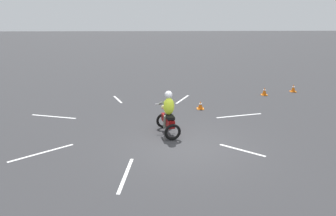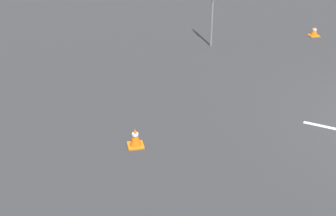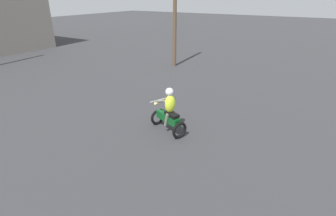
# 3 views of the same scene
# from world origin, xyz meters

# --- Properties ---
(motorcycle_rider_background) EXTENTS (1.08, 1.54, 1.66)m
(motorcycle_rider_background) POSITION_xyz_m (2.21, 11.76, 0.73)
(motorcycle_rider_background) COLOR black
(motorcycle_rider_background) RESTS_ON ground
(utility_pole_near) EXTENTS (0.24, 0.24, 7.25)m
(utility_pole_near) POSITION_xyz_m (10.37, 16.33, 3.62)
(utility_pole_near) COLOR brown
(utility_pole_near) RESTS_ON ground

